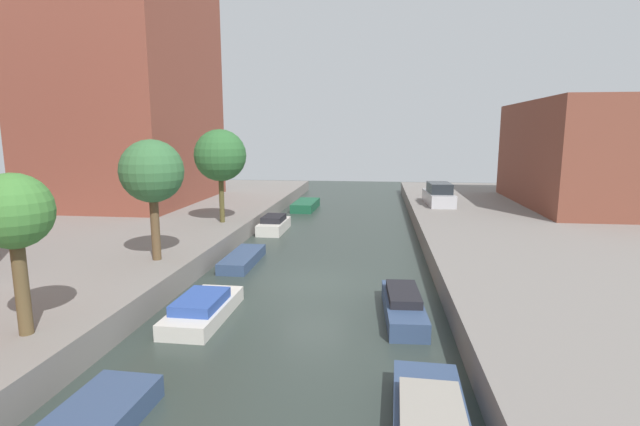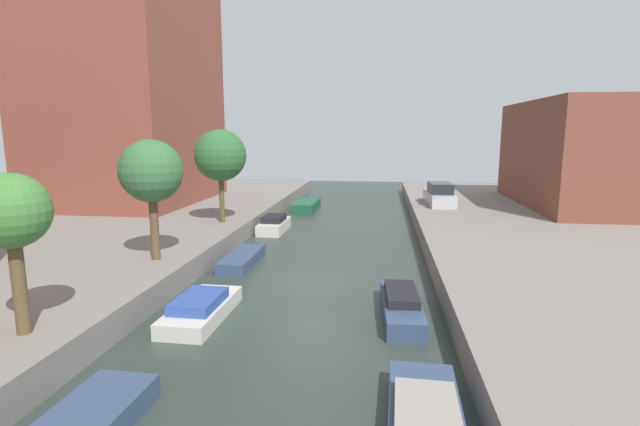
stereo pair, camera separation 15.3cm
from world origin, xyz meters
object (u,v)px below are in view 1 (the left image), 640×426
(street_tree_2, at_px, (152,172))
(moored_boat_right_2, at_px, (403,306))
(parked_car, at_px, (439,195))
(street_tree_3, at_px, (220,156))
(apartment_tower_far, at_px, (123,18))
(low_block_right, at_px, (597,154))
(moored_boat_left_4, at_px, (274,225))
(moored_boat_left_5, at_px, (306,205))
(street_tree_1, at_px, (14,214))
(moored_boat_left_2, at_px, (203,309))
(moored_boat_left_3, at_px, (243,259))

(street_tree_2, xyz_separation_m, moored_boat_right_2, (10.02, -2.48, -4.25))
(parked_car, bearing_deg, street_tree_3, -147.19)
(apartment_tower_far, xyz_separation_m, low_block_right, (34.00, 1.93, -9.69))
(parked_car, distance_m, moored_boat_left_4, 12.71)
(street_tree_3, bearing_deg, moored_boat_left_5, 74.18)
(apartment_tower_far, height_order, low_block_right, apartment_tower_far)
(apartment_tower_far, height_order, moored_boat_left_5, apartment_tower_far)
(street_tree_1, relative_size, parked_car, 0.88)
(moored_boat_left_4, bearing_deg, moored_boat_left_2, -86.95)
(street_tree_3, distance_m, moored_boat_right_2, 15.42)
(apartment_tower_far, relative_size, low_block_right, 1.84)
(street_tree_1, height_order, street_tree_2, street_tree_2)
(parked_car, height_order, moored_boat_right_2, parked_car)
(moored_boat_left_3, height_order, moored_boat_left_5, moored_boat_left_5)
(street_tree_2, xyz_separation_m, moored_boat_left_4, (2.55, 10.73, -4.20))
(parked_car, bearing_deg, moored_boat_right_2, -100.14)
(apartment_tower_far, height_order, moored_boat_left_4, apartment_tower_far)
(street_tree_2, relative_size, moored_boat_left_2, 1.25)
(street_tree_1, bearing_deg, moored_boat_left_4, 81.99)
(parked_car, xyz_separation_m, moored_boat_right_2, (-3.49, -19.52, -1.29))
(parked_car, distance_m, moored_boat_left_5, 10.72)
(street_tree_2, relative_size, moored_boat_left_5, 1.07)
(street_tree_1, distance_m, street_tree_3, 15.73)
(street_tree_1, xyz_separation_m, street_tree_3, (0.00, 15.71, 0.71))
(low_block_right, relative_size, street_tree_3, 2.69)
(low_block_right, height_order, moored_boat_left_4, low_block_right)
(low_block_right, distance_m, street_tree_2, 30.28)
(apartment_tower_far, distance_m, street_tree_1, 27.10)
(apartment_tower_far, relative_size, moored_boat_left_3, 6.66)
(moored_boat_left_4, bearing_deg, moored_boat_right_2, -60.51)
(parked_car, height_order, moored_boat_left_4, parked_car)
(street_tree_1, distance_m, parked_car, 28.03)
(apartment_tower_far, bearing_deg, street_tree_1, -67.77)
(street_tree_3, distance_m, moored_boat_left_5, 12.62)
(moored_boat_left_5, bearing_deg, apartment_tower_far, -163.40)
(low_block_right, bearing_deg, moored_boat_left_3, -146.16)
(moored_boat_left_3, bearing_deg, parked_car, 52.06)
(moored_boat_left_3, bearing_deg, low_block_right, 33.84)
(street_tree_2, height_order, moored_boat_right_2, street_tree_2)
(low_block_right, xyz_separation_m, moored_boat_left_5, (-21.29, 1.85, -4.38))
(parked_car, xyz_separation_m, moored_boat_left_3, (-10.80, -13.86, -1.42))
(low_block_right, height_order, moored_boat_left_3, low_block_right)
(moored_boat_left_3, distance_m, moored_boat_left_4, 7.55)
(street_tree_3, relative_size, moored_boat_right_2, 1.27)
(street_tree_1, height_order, moored_boat_right_2, street_tree_1)
(moored_boat_right_2, bearing_deg, moored_boat_left_4, 119.49)
(moored_boat_left_3, height_order, moored_boat_right_2, moored_boat_right_2)
(street_tree_3, height_order, moored_boat_left_5, street_tree_3)
(apartment_tower_far, distance_m, parked_car, 26.33)
(moored_boat_left_5, bearing_deg, moored_boat_left_4, -94.21)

